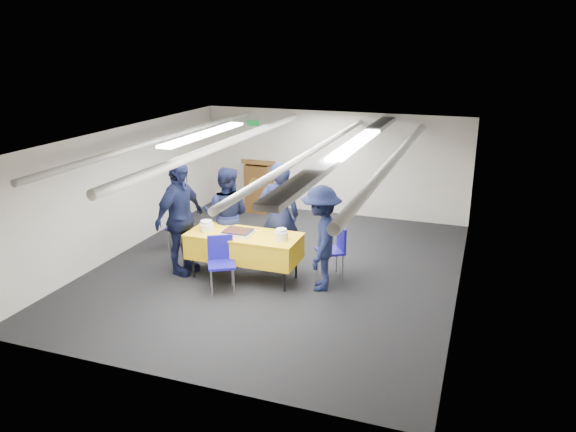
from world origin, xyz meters
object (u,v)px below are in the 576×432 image
(serving_table, at_px, (244,246))
(sheet_cake, at_px, (238,232))
(sailor_a, at_px, (279,216))
(chair_left, at_px, (179,220))
(podium, at_px, (259,185))
(sailor_b, at_px, (227,215))
(chair_right, at_px, (335,246))
(sailor_d, at_px, (321,238))
(sailor_c, at_px, (180,218))
(chair_near, at_px, (221,258))

(serving_table, bearing_deg, sheet_cake, -138.78)
(sheet_cake, distance_m, sailor_a, 0.83)
(chair_left, xyz_separation_m, sailor_a, (2.14, -0.29, 0.41))
(sheet_cake, height_order, chair_left, chair_left)
(podium, xyz_separation_m, sailor_b, (0.64, -2.99, 0.25))
(chair_left, bearing_deg, podium, 78.71)
(sheet_cake, bearing_deg, sailor_a, 55.51)
(chair_right, bearing_deg, sailor_d, -99.70)
(sailor_b, bearing_deg, chair_left, -24.59)
(serving_table, bearing_deg, sailor_c, -172.26)
(sheet_cake, height_order, sailor_c, sailor_c)
(sailor_b, height_order, sailor_c, sailor_c)
(sheet_cake, xyz_separation_m, chair_right, (1.46, 0.64, -0.28))
(serving_table, height_order, podium, podium)
(sailor_b, bearing_deg, chair_right, 170.80)
(chair_right, bearing_deg, sheet_cake, -156.45)
(podium, xyz_separation_m, chair_left, (-0.53, -2.67, -0.08))
(podium, height_order, sailor_a, sailor_a)
(podium, bearing_deg, chair_left, -101.29)
(chair_right, relative_size, sailor_a, 0.46)
(chair_left, bearing_deg, chair_near, -41.96)
(sheet_cake, xyz_separation_m, sailor_b, (-0.51, 0.64, 0.05))
(sheet_cake, xyz_separation_m, chair_left, (-1.67, 0.96, -0.28))
(sailor_c, height_order, sailor_d, sailor_c)
(podium, height_order, sailor_d, sailor_d)
(chair_near, height_order, sailor_c, sailor_c)
(chair_near, bearing_deg, podium, 104.48)
(chair_near, distance_m, sailor_a, 1.33)
(sailor_a, bearing_deg, podium, -85.21)
(sailor_a, height_order, sailor_b, sailor_a)
(serving_table, height_order, chair_right, chair_right)
(sailor_c, xyz_separation_m, sailor_d, (2.39, 0.18, -0.12))
(chair_left, relative_size, sailor_d, 0.52)
(sheet_cake, height_order, sailor_d, sailor_d)
(sailor_b, height_order, sailor_d, sailor_b)
(podium, height_order, chair_right, podium)
(podium, distance_m, sailor_d, 4.34)
(chair_near, xyz_separation_m, chair_right, (1.55, 1.11, 0.00))
(sailor_b, distance_m, sailor_c, 0.89)
(chair_near, xyz_separation_m, sailor_c, (-0.93, 0.39, 0.43))
(podium, bearing_deg, sailor_c, -88.02)
(sheet_cake, bearing_deg, serving_table, 41.22)
(chair_near, xyz_separation_m, chair_left, (-1.59, 1.43, 0.00))
(sailor_b, bearing_deg, sailor_c, 45.83)
(chair_near, xyz_separation_m, sailor_b, (-0.42, 1.11, 0.33))
(chair_near, bearing_deg, chair_left, 138.04)
(chair_near, bearing_deg, serving_table, 73.38)
(podium, bearing_deg, sailor_b, -78.01)
(sailor_a, bearing_deg, sailor_c, 3.40)
(chair_left, bearing_deg, sailor_d, -15.80)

